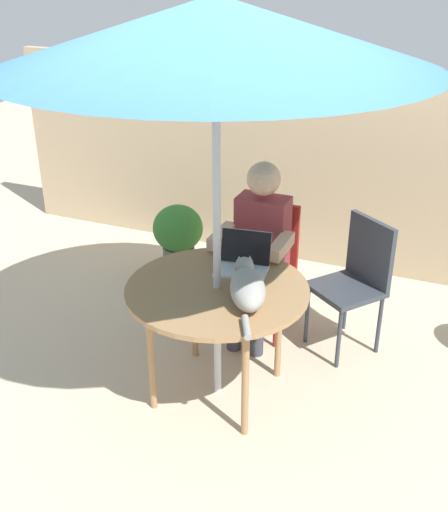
# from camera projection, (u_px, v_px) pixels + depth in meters

# --- Properties ---
(ground_plane) EXTENTS (14.00, 14.00, 0.00)m
(ground_plane) POSITION_uv_depth(u_px,v_px,m) (218.00, 390.00, 3.80)
(ground_plane) COLOR #BCAD93
(fence_back) EXTENTS (5.61, 0.08, 1.66)m
(fence_back) POSITION_uv_depth(u_px,v_px,m) (313.00, 169.00, 5.09)
(fence_back) COLOR tan
(fence_back) RESTS_ON ground
(patio_table) EXTENTS (1.05, 1.05, 0.73)m
(patio_table) POSITION_uv_depth(u_px,v_px,m) (217.00, 296.00, 3.50)
(patio_table) COLOR #9E754C
(patio_table) RESTS_ON ground
(patio_umbrella) EXTENTS (2.17, 2.17, 2.26)m
(patio_umbrella) POSITION_uv_depth(u_px,v_px,m) (216.00, 32.00, 2.88)
(patio_umbrella) COLOR #B7B7BC
(patio_umbrella) RESTS_ON ground
(chair_occupied) EXTENTS (0.40, 0.40, 0.91)m
(chair_occupied) POSITION_uv_depth(u_px,v_px,m) (266.00, 257.00, 4.26)
(chair_occupied) COLOR maroon
(chair_occupied) RESTS_ON ground
(chair_empty) EXTENTS (0.56, 0.56, 0.91)m
(chair_empty) POSITION_uv_depth(u_px,v_px,m) (357.00, 274.00, 4.03)
(chair_empty) COLOR #33383F
(chair_empty) RESTS_ON ground
(person_seated) EXTENTS (0.48, 0.48, 1.25)m
(person_seated) POSITION_uv_depth(u_px,v_px,m) (259.00, 244.00, 4.06)
(person_seated) COLOR maroon
(person_seated) RESTS_ON ground
(laptop) EXTENTS (0.33, 0.29, 0.21)m
(laptop) POSITION_uv_depth(u_px,v_px,m) (244.00, 258.00, 3.66)
(laptop) COLOR silver
(laptop) RESTS_ON patio_table
(cat) EXTENTS (0.35, 0.61, 0.17)m
(cat) POSITION_uv_depth(u_px,v_px,m) (247.00, 287.00, 3.30)
(cat) COLOR gray
(cat) RESTS_ON patio_table
(potted_plant_by_chair) EXTENTS (0.41, 0.41, 0.62)m
(potted_plant_by_chair) POSITION_uv_depth(u_px,v_px,m) (178.00, 235.00, 5.02)
(potted_plant_by_chair) COLOR #595654
(potted_plant_by_chair) RESTS_ON ground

